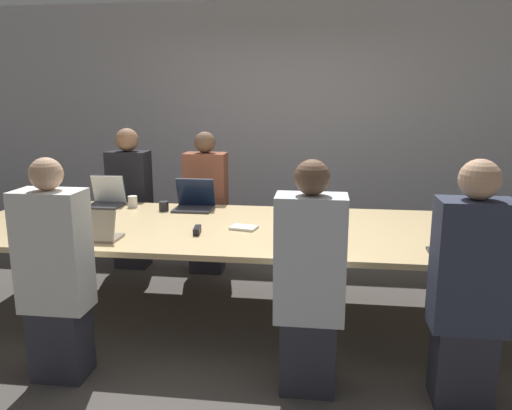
{
  "coord_description": "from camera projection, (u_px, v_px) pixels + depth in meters",
  "views": [
    {
      "loc": [
        0.52,
        -3.67,
        1.72
      ],
      "look_at": [
        0.02,
        0.1,
        0.88
      ],
      "focal_mm": 35.0,
      "sensor_mm": 36.0,
      "label": 1
    }
  ],
  "objects": [
    {
      "name": "ground_plane",
      "position": [
        252.0,
        315.0,
        3.99
      ],
      "size": [
        24.0,
        24.0,
        0.0
      ],
      "primitive_type": "plane",
      "color": "#4C4742"
    },
    {
      "name": "curtain_wall",
      "position": [
        279.0,
        123.0,
        6.01
      ],
      "size": [
        12.0,
        0.06,
        2.8
      ],
      "color": "#ADADB2",
      "rests_on": "ground_plane"
    },
    {
      "name": "conference_table",
      "position": [
        252.0,
        232.0,
        3.84
      ],
      "size": [
        4.49,
        1.48,
        0.73
      ],
      "color": "#D6B77F",
      "rests_on": "ground_plane"
    },
    {
      "name": "laptop_far_left",
      "position": [
        107.0,
        197.0,
        4.55
      ],
      "size": [
        0.31,
        0.27,
        0.28
      ],
      "color": "#333338",
      "rests_on": "conference_table"
    },
    {
      "name": "person_far_left",
      "position": [
        130.0,
        201.0,
        5.01
      ],
      "size": [
        0.4,
        0.24,
        1.41
      ],
      "color": "#2D2D38",
      "rests_on": "ground_plane"
    },
    {
      "name": "cup_far_left",
      "position": [
        133.0,
        202.0,
        4.49
      ],
      "size": [
        0.08,
        0.08,
        0.1
      ],
      "color": "white",
      "rests_on": "conference_table"
    },
    {
      "name": "laptop_near_midright",
      "position": [
        311.0,
        241.0,
        3.2
      ],
      "size": [
        0.35,
        0.25,
        0.24
      ],
      "rotation": [
        0.0,
        0.0,
        3.14
      ],
      "color": "silver",
      "rests_on": "conference_table"
    },
    {
      "name": "person_near_midright",
      "position": [
        310.0,
        283.0,
        2.86
      ],
      "size": [
        0.4,
        0.24,
        1.38
      ],
      "rotation": [
        0.0,
        0.0,
        3.14
      ],
      "color": "#2D2D38",
      "rests_on": "ground_plane"
    },
    {
      "name": "laptop_near_right",
      "position": [
        459.0,
        247.0,
        3.09
      ],
      "size": [
        0.34,
        0.23,
        0.24
      ],
      "rotation": [
        0.0,
        0.0,
        3.14
      ],
      "color": "#333338",
      "rests_on": "conference_table"
    },
    {
      "name": "person_near_right",
      "position": [
        469.0,
        289.0,
        2.73
      ],
      "size": [
        0.4,
        0.24,
        1.4
      ],
      "rotation": [
        0.0,
        0.0,
        3.14
      ],
      "color": "#2D2D38",
      "rests_on": "ground_plane"
    },
    {
      "name": "cup_near_right",
      "position": [
        501.0,
        247.0,
        3.14
      ],
      "size": [
        0.08,
        0.08,
        0.1
      ],
      "color": "brown",
      "rests_on": "conference_table"
    },
    {
      "name": "bottle_near_right",
      "position": [
        498.0,
        236.0,
        3.17
      ],
      "size": [
        0.06,
        0.06,
        0.26
      ],
      "color": "#ADD1E0",
      "rests_on": "conference_table"
    },
    {
      "name": "laptop_far_midleft",
      "position": [
        194.0,
        201.0,
        4.41
      ],
      "size": [
        0.34,
        0.27,
        0.27
      ],
      "color": "#333338",
      "rests_on": "conference_table"
    },
    {
      "name": "person_far_midleft",
      "position": [
        206.0,
        205.0,
        4.87
      ],
      "size": [
        0.4,
        0.24,
        1.39
      ],
      "color": "#2D2D38",
      "rests_on": "ground_plane"
    },
    {
      "name": "cup_far_midleft",
      "position": [
        164.0,
        206.0,
        4.35
      ],
      "size": [
        0.08,
        0.08,
        0.08
      ],
      "color": "#232328",
      "rests_on": "conference_table"
    },
    {
      "name": "laptop_near_left",
      "position": [
        95.0,
        231.0,
        3.46
      ],
      "size": [
        0.32,
        0.22,
        0.22
      ],
      "rotation": [
        0.0,
        0.0,
        3.14
      ],
      "color": "gray",
      "rests_on": "conference_table"
    },
    {
      "name": "person_near_left",
      "position": [
        55.0,
        275.0,
        3.0
      ],
      "size": [
        0.4,
        0.24,
        1.38
      ],
      "rotation": [
        0.0,
        0.0,
        3.14
      ],
      "color": "#2D2D38",
      "rests_on": "ground_plane"
    },
    {
      "name": "bottle_near_left",
      "position": [
        70.0,
        221.0,
        3.6
      ],
      "size": [
        0.07,
        0.07,
        0.24
      ],
      "color": "#ADD1E0",
      "rests_on": "conference_table"
    },
    {
      "name": "stapler",
      "position": [
        197.0,
        230.0,
        3.64
      ],
      "size": [
        0.06,
        0.15,
        0.05
      ],
      "rotation": [
        0.0,
        0.0,
        0.12
      ],
      "color": "black",
      "rests_on": "conference_table"
    },
    {
      "name": "notebook",
      "position": [
        244.0,
        228.0,
        3.77
      ],
      "size": [
        0.22,
        0.18,
        0.02
      ],
      "rotation": [
        0.0,
        0.0,
        -0.23
      ],
      "color": "silver",
      "rests_on": "conference_table"
    }
  ]
}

